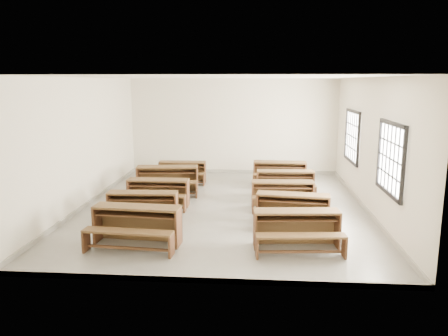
# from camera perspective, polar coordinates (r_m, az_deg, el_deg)

# --- Properties ---
(room) EXTENTS (8.50, 8.50, 3.20)m
(room) POSITION_cam_1_polar(r_m,az_deg,el_deg) (10.61, 0.49, 6.06)
(room) COLOR gray
(room) RESTS_ON ground
(desk_set_0) EXTENTS (1.74, 1.00, 0.76)m
(desk_set_0) POSITION_cam_1_polar(r_m,az_deg,el_deg) (8.60, -11.38, -7.01)
(desk_set_0) COLOR brown
(desk_set_0) RESTS_ON ground
(desk_set_1) EXTENTS (1.58, 0.87, 0.69)m
(desk_set_1) POSITION_cam_1_polar(r_m,az_deg,el_deg) (9.89, -10.62, -4.78)
(desk_set_1) COLOR brown
(desk_set_1) RESTS_ON ground
(desk_set_2) EXTENTS (1.54, 0.80, 0.69)m
(desk_set_2) POSITION_cam_1_polar(r_m,az_deg,el_deg) (11.10, -8.63, -2.96)
(desk_set_2) COLOR brown
(desk_set_2) RESTS_ON ground
(desk_set_3) EXTENTS (1.79, 1.06, 0.77)m
(desk_set_3) POSITION_cam_1_polar(r_m,az_deg,el_deg) (12.36, -7.42, -1.26)
(desk_set_3) COLOR brown
(desk_set_3) RESTS_ON ground
(desk_set_4) EXTENTS (1.47, 0.80, 0.65)m
(desk_set_4) POSITION_cam_1_polar(r_m,az_deg,el_deg) (13.65, -5.46, -0.31)
(desk_set_4) COLOR brown
(desk_set_4) RESTS_ON ground
(desk_set_5) EXTENTS (1.67, 0.97, 0.72)m
(desk_set_5) POSITION_cam_1_polar(r_m,az_deg,el_deg) (8.38, 9.49, -7.56)
(desk_set_5) COLOR brown
(desk_set_5) RESTS_ON ground
(desk_set_6) EXTENTS (1.66, 1.00, 0.71)m
(desk_set_6) POSITION_cam_1_polar(r_m,az_deg,el_deg) (9.63, 8.96, -5.12)
(desk_set_6) COLOR brown
(desk_set_6) RESTS_ON ground
(desk_set_7) EXTENTS (1.56, 0.85, 0.69)m
(desk_set_7) POSITION_cam_1_polar(r_m,az_deg,el_deg) (10.90, 7.67, -3.22)
(desk_set_7) COLOR brown
(desk_set_7) RESTS_ON ground
(desk_set_8) EXTENTS (1.57, 0.84, 0.70)m
(desk_set_8) POSITION_cam_1_polar(r_m,az_deg,el_deg) (12.09, 8.01, -1.74)
(desk_set_8) COLOR brown
(desk_set_8) RESTS_ON ground
(desk_set_9) EXTENTS (1.62, 0.88, 0.72)m
(desk_set_9) POSITION_cam_1_polar(r_m,az_deg,el_deg) (13.35, 7.29, -0.45)
(desk_set_9) COLOR brown
(desk_set_9) RESTS_ON ground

